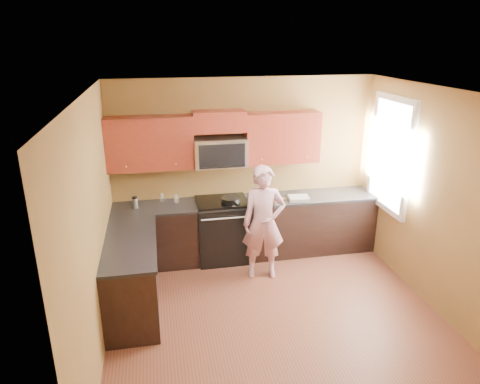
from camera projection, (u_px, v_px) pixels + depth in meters
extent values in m
plane|color=brown|center=(277.00, 319.00, 5.32)|extent=(4.00, 4.00, 0.00)
plane|color=white|center=(284.00, 93.00, 4.41)|extent=(4.00, 4.00, 0.00)
plane|color=brown|center=(244.00, 167.00, 6.71)|extent=(4.00, 0.00, 4.00)
plane|color=brown|center=(361.00, 327.00, 3.02)|extent=(4.00, 0.00, 4.00)
plane|color=brown|center=(93.00, 231.00, 4.50)|extent=(0.00, 4.00, 4.00)
plane|color=brown|center=(441.00, 204.00, 5.23)|extent=(0.00, 4.00, 4.00)
cube|color=black|center=(248.00, 229.00, 6.74)|extent=(4.00, 0.60, 0.88)
cube|color=black|center=(132.00, 276.00, 5.41)|extent=(0.60, 1.60, 0.88)
cube|color=black|center=(248.00, 201.00, 6.58)|extent=(4.00, 0.62, 0.04)
cube|color=black|center=(130.00, 243.00, 5.26)|extent=(0.62, 1.60, 0.04)
cube|color=maroon|center=(219.00, 121.00, 6.24)|extent=(0.76, 0.33, 0.30)
imported|color=pink|center=(264.00, 223.00, 6.04)|extent=(0.64, 0.47, 1.62)
cube|color=#B27F47|center=(280.00, 199.00, 6.60)|extent=(0.13, 0.13, 0.01)
ellipsoid|color=silver|center=(261.00, 203.00, 6.37)|extent=(0.12, 0.13, 0.06)
ellipsoid|color=silver|center=(275.00, 196.00, 6.64)|extent=(0.12, 0.14, 0.07)
cube|color=white|center=(299.00, 198.00, 6.58)|extent=(0.33, 0.28, 0.05)
cylinder|color=silver|center=(176.00, 198.00, 6.47)|extent=(0.09, 0.09, 0.12)
cylinder|color=silver|center=(162.00, 198.00, 6.50)|extent=(0.09, 0.09, 0.12)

